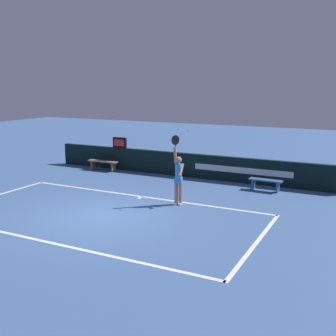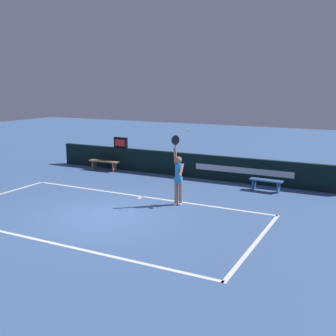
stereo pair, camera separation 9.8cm
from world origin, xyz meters
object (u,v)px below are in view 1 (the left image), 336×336
(speed_display, at_px, (120,143))
(courtside_bench_near, at_px, (266,182))
(tennis_player, at_px, (178,176))
(tennis_ball, at_px, (188,130))
(courtside_bench_far, at_px, (103,163))

(speed_display, height_order, courtside_bench_near, speed_display)
(tennis_player, distance_m, tennis_ball, 1.63)
(courtside_bench_near, relative_size, courtside_bench_far, 0.83)
(tennis_ball, relative_size, courtside_bench_near, 0.05)
(tennis_player, xyz_separation_m, courtside_bench_near, (2.26, 3.23, -0.67))
(courtside_bench_near, bearing_deg, tennis_ball, -121.39)
(speed_display, relative_size, courtside_bench_far, 0.46)
(courtside_bench_far, bearing_deg, tennis_player, -31.97)
(tennis_player, bearing_deg, tennis_ball, 11.46)
(tennis_ball, height_order, courtside_bench_far, tennis_ball)
(tennis_player, bearing_deg, speed_display, 140.94)
(tennis_player, height_order, courtside_bench_near, tennis_player)
(tennis_player, distance_m, courtside_bench_near, 4.00)
(tennis_ball, bearing_deg, courtside_bench_far, 149.93)
(tennis_player, distance_m, courtside_bench_far, 6.80)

